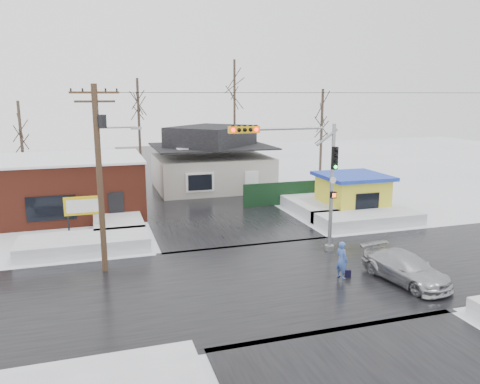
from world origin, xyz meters
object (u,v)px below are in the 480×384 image
object	(u,v)px
kiosk	(352,194)
traffic_signal	(306,171)
car	(406,268)
marquee_sign	(83,207)
utility_pole	(101,168)
pedestrian	(342,260)

from	to	relation	value
kiosk	traffic_signal	bearing A→B (deg)	-135.16
car	traffic_signal	bearing A→B (deg)	109.85
traffic_signal	car	size ratio (longest dim) A/B	1.53
marquee_sign	car	world-z (taller)	marquee_sign
marquee_sign	kiosk	world-z (taller)	kiosk
kiosk	marquee_sign	bearing A→B (deg)	-178.45
utility_pole	pedestrian	bearing A→B (deg)	-22.17
pedestrian	car	xyz separation A→B (m)	(2.61, -1.27, -0.23)
kiosk	pedestrian	bearing A→B (deg)	-122.58
utility_pole	pedestrian	xyz separation A→B (m)	(10.53, -4.29, -4.22)
utility_pole	marquee_sign	xyz separation A→B (m)	(-1.07, 5.99, -3.19)
utility_pole	pedestrian	world-z (taller)	utility_pole
kiosk	utility_pole	bearing A→B (deg)	-159.56
kiosk	car	xyz separation A→B (m)	(-4.29, -12.06, -0.80)
pedestrian	car	distance (m)	2.91
marquee_sign	pedestrian	xyz separation A→B (m)	(11.61, -10.29, -1.02)
utility_pole	car	world-z (taller)	utility_pole
traffic_signal	utility_pole	distance (m)	10.39
traffic_signal	kiosk	size ratio (longest dim) A/B	1.52
utility_pole	car	xyz separation A→B (m)	(13.14, -5.56, -4.45)
traffic_signal	utility_pole	bearing A→B (deg)	177.05
traffic_signal	kiosk	distance (m)	10.43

